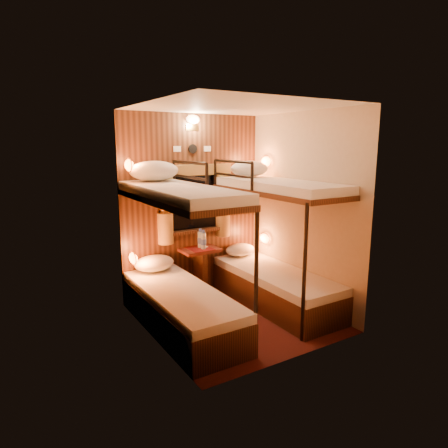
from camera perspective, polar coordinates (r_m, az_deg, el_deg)
floor at (r=4.83m, az=1.49°, el=-13.24°), size 2.10×2.10×0.00m
ceiling at (r=4.41m, az=1.65°, el=16.41°), size 2.10×2.10×0.00m
wall_back at (r=5.37m, az=-4.55°, el=2.63°), size 2.40×0.00×2.40m
wall_front at (r=3.65m, az=10.57°, el=-1.67°), size 2.40×0.00×2.40m
wall_left at (r=4.02m, az=-10.47°, el=-0.47°), size 0.00×2.40×2.40m
wall_right at (r=5.08m, az=11.09°, el=1.95°), size 0.00×2.40×2.40m
back_panel at (r=5.35m, az=-4.48°, el=2.61°), size 2.00×0.03×2.40m
bunk_left at (r=4.39m, az=-6.17°, el=-8.04°), size 0.72×1.90×1.82m
bunk_right at (r=5.05m, az=7.31°, el=-5.47°), size 0.72×1.90×1.82m
window at (r=5.33m, az=-4.33°, el=2.36°), size 1.00×0.12×0.79m
curtains at (r=5.29m, az=-4.17°, el=3.20°), size 1.10×0.22×1.00m
back_fixtures at (r=5.27m, az=-4.48°, el=13.88°), size 0.54×0.09×0.48m
reading_lamps at (r=5.06m, az=-2.76°, el=2.57°), size 2.00×0.20×1.25m
table at (r=5.37m, az=-3.45°, el=-5.96°), size 0.50×0.34×0.66m
bottle_left at (r=5.26m, az=-2.95°, el=-2.42°), size 0.07×0.07×0.26m
bottle_right at (r=5.33m, az=-3.40°, el=-2.22°), size 0.07×0.07×0.26m
sachet_a at (r=5.36m, az=-2.76°, el=-3.34°), size 0.08×0.06×0.01m
sachet_b at (r=5.39m, az=-2.66°, el=-3.24°), size 0.09×0.09×0.01m
pillow_lower_left at (r=5.06m, az=-9.93°, el=-5.54°), size 0.50×0.36×0.20m
pillow_lower_right at (r=5.66m, az=2.32°, el=-3.69°), size 0.44×0.31×0.17m
pillow_upper_left at (r=4.77m, az=-9.97°, el=7.50°), size 0.59×0.42×0.23m
pillow_upper_right at (r=5.31m, az=3.64°, el=7.89°), size 0.54×0.38×0.21m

